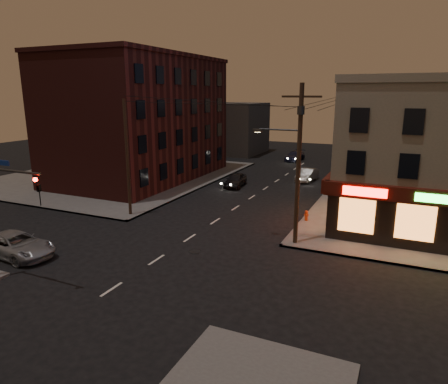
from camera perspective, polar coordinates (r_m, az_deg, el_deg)
The scene contains 14 objects.
ground at distance 24.16m, azimuth -9.63°, elevation -9.54°, with size 120.00×120.00×0.00m, color black.
sidewalk_nw at distance 49.15m, azimuth -14.76°, elevation 2.38°, with size 24.00×28.00×0.15m, color #514F4C.
brick_apartment at distance 46.17m, azimuth -11.84°, elevation 10.07°, with size 12.00×20.00×13.00m, color #481917.
bg_building_ne_a at distance 56.57m, azimuth 25.82°, elevation 6.44°, with size 10.00×12.00×7.00m, color #3F3D3A.
bg_building_nw at distance 65.70m, azimuth 1.37°, elevation 9.11°, with size 9.00×10.00×8.00m, color #3F3D3A.
bg_building_ne_b at distance 70.53m, azimuth 24.00°, elevation 7.44°, with size 8.00×8.00×6.00m, color #3F3D3A.
utility_pole_main at distance 25.05m, azimuth 10.39°, elevation 5.02°, with size 4.20×0.44×10.00m.
utility_pole_far at distance 50.80m, azimuth 17.87°, elevation 7.76°, with size 0.26×0.26×9.00m, color #382619.
utility_pole_west at distance 31.85m, azimuth -13.65°, elevation 4.71°, with size 0.24×0.24×9.00m, color #382619.
suv_cross at distance 27.12m, azimuth -27.53°, elevation -6.73°, with size 2.35×5.10×1.42m, color gray.
sedan_near at distance 41.79m, azimuth 1.65°, elevation 1.73°, with size 1.67×4.14×1.41m, color black.
sedan_mid at distance 45.38m, azimuth 11.78°, elevation 2.40°, with size 1.46×4.18×1.38m, color slate.
sedan_far at distance 58.92m, azimuth 10.09°, elevation 5.10°, with size 1.95×4.80×1.39m, color #191B33.
fire_hydrant at distance 30.86m, azimuth 11.68°, elevation -3.24°, with size 0.36×0.36×0.80m.
Camera 1 is at (12.66, -18.23, 9.56)m, focal length 32.00 mm.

